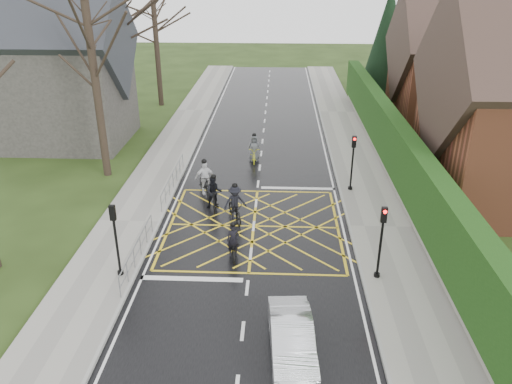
# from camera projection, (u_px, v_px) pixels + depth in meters

# --- Properties ---
(ground) EXTENTS (120.00, 120.00, 0.00)m
(ground) POSITION_uv_depth(u_px,v_px,m) (254.00, 226.00, 23.86)
(ground) COLOR black
(ground) RESTS_ON ground
(road) EXTENTS (9.00, 80.00, 0.01)m
(road) POSITION_uv_depth(u_px,v_px,m) (254.00, 226.00, 23.86)
(road) COLOR black
(road) RESTS_ON ground
(sidewalk_right) EXTENTS (3.00, 80.00, 0.15)m
(sidewalk_right) POSITION_uv_depth(u_px,v_px,m) (380.00, 228.00, 23.58)
(sidewalk_right) COLOR gray
(sidewalk_right) RESTS_ON ground
(sidewalk_left) EXTENTS (3.00, 80.00, 0.15)m
(sidewalk_left) POSITION_uv_depth(u_px,v_px,m) (130.00, 222.00, 24.08)
(sidewalk_left) COLOR gray
(sidewalk_left) RESTS_ON ground
(stone_wall) EXTENTS (0.50, 38.00, 0.70)m
(stone_wall) POSITION_uv_depth(u_px,v_px,m) (392.00, 174.00, 28.84)
(stone_wall) COLOR slate
(stone_wall) RESTS_ON ground
(hedge) EXTENTS (0.90, 38.00, 2.80)m
(hedge) POSITION_uv_depth(u_px,v_px,m) (396.00, 145.00, 28.10)
(hedge) COLOR black
(hedge) RESTS_ON stone_wall
(house_far) EXTENTS (9.80, 8.80, 10.30)m
(house_far) POSITION_uv_depth(u_px,v_px,m) (460.00, 66.00, 37.76)
(house_far) COLOR brown
(house_far) RESTS_ON ground
(conifer) EXTENTS (4.60, 4.60, 10.00)m
(conifer) POSITION_uv_depth(u_px,v_px,m) (387.00, 42.00, 44.92)
(conifer) COLOR black
(conifer) RESTS_ON ground
(church) EXTENTS (8.80, 7.80, 11.00)m
(church) POSITION_uv_depth(u_px,v_px,m) (60.00, 71.00, 33.25)
(church) COLOR #2D2B28
(church) RESTS_ON ground
(tree_near) EXTENTS (9.24, 9.24, 11.44)m
(tree_near) POSITION_uv_depth(u_px,v_px,m) (89.00, 37.00, 26.37)
(tree_near) COLOR black
(tree_near) RESTS_ON ground
(tree_mid) EXTENTS (10.08, 10.08, 12.48)m
(tree_mid) POSITION_uv_depth(u_px,v_px,m) (115.00, 9.00, 33.37)
(tree_mid) COLOR black
(tree_mid) RESTS_ON ground
(tree_far) EXTENTS (8.40, 8.40, 10.40)m
(tree_far) POSITION_uv_depth(u_px,v_px,m) (155.00, 20.00, 41.21)
(tree_far) COLOR black
(tree_far) RESTS_ON ground
(railing_south) EXTENTS (0.05, 5.04, 1.03)m
(railing_south) POSITION_uv_depth(u_px,v_px,m) (137.00, 248.00, 20.55)
(railing_south) COLOR slate
(railing_south) RESTS_ON ground
(railing_north) EXTENTS (0.05, 6.04, 1.03)m
(railing_north) POSITION_uv_depth(u_px,v_px,m) (173.00, 177.00, 27.35)
(railing_north) COLOR slate
(railing_north) RESTS_ON ground
(traffic_light_ne) EXTENTS (0.24, 0.31, 3.21)m
(traffic_light_ne) POSITION_uv_depth(u_px,v_px,m) (352.00, 164.00, 26.76)
(traffic_light_ne) COLOR black
(traffic_light_ne) RESTS_ON ground
(traffic_light_se) EXTENTS (0.24, 0.31, 3.21)m
(traffic_light_se) POSITION_uv_depth(u_px,v_px,m) (381.00, 244.00, 19.14)
(traffic_light_se) COLOR black
(traffic_light_se) RESTS_ON ground
(traffic_light_sw) EXTENTS (0.24, 0.31, 3.21)m
(traffic_light_sw) POSITION_uv_depth(u_px,v_px,m) (116.00, 241.00, 19.30)
(traffic_light_sw) COLOR black
(traffic_light_sw) RESTS_ON ground
(cyclist_rear) EXTENTS (0.83, 1.73, 1.62)m
(cyclist_rear) POSITION_uv_depth(u_px,v_px,m) (233.00, 245.00, 21.21)
(cyclist_rear) COLOR black
(cyclist_rear) RESTS_ON ground
(cyclist_back) EXTENTS (0.91, 1.91, 1.86)m
(cyclist_back) POSITION_uv_depth(u_px,v_px,m) (214.00, 196.00, 25.34)
(cyclist_back) COLOR black
(cyclist_back) RESTS_ON ground
(cyclist_mid) EXTENTS (1.36, 2.09, 1.92)m
(cyclist_mid) POSITION_uv_depth(u_px,v_px,m) (235.00, 206.00, 24.23)
(cyclist_mid) COLOR black
(cyclist_mid) RESTS_ON ground
(cyclist_front) EXTENTS (1.34, 2.09, 2.04)m
(cyclist_front) POSITION_uv_depth(u_px,v_px,m) (205.00, 181.00, 26.85)
(cyclist_front) COLOR black
(cyclist_front) RESTS_ON ground
(cyclist_lead) EXTENTS (0.85, 1.92, 1.83)m
(cyclist_lead) POSITION_uv_depth(u_px,v_px,m) (254.00, 152.00, 31.46)
(cyclist_lead) COLOR #BCC017
(cyclist_lead) RESTS_ON ground
(car) EXTENTS (1.62, 3.94, 1.27)m
(car) POSITION_uv_depth(u_px,v_px,m) (292.00, 339.00, 15.78)
(car) COLOR silver
(car) RESTS_ON ground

